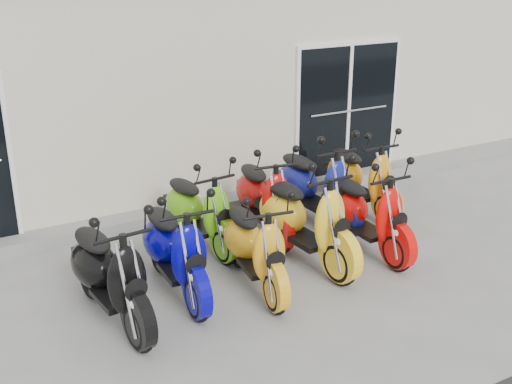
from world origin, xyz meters
TOP-DOWN VIEW (x-y plane):
  - ground at (0.00, 0.00)m, footprint 80.00×80.00m
  - building at (0.00, 5.20)m, footprint 14.00×6.00m
  - front_step at (0.00, 2.02)m, footprint 14.00×0.40m
  - door_right at (2.60, 2.17)m, footprint 2.02×0.08m
  - scooter_front_black at (-2.22, -0.30)m, footprint 0.88×1.96m
  - scooter_front_blue at (-1.41, -0.08)m, footprint 0.76×1.90m
  - scooter_front_orange_a at (-0.57, -0.39)m, footprint 0.88×1.84m
  - scooter_front_orange_b at (0.28, -0.12)m, footprint 0.87×2.07m
  - scooter_front_red at (1.14, -0.23)m, footprint 0.70×1.86m
  - scooter_back_green at (-0.67, 0.91)m, footprint 0.82×1.83m
  - scooter_back_red at (0.27, 0.88)m, footprint 0.94×1.93m
  - scooter_back_blue at (1.08, 0.82)m, footprint 0.76×1.98m
  - scooter_back_yellow at (1.93, 0.88)m, footprint 0.74×1.86m

SIDE VIEW (x-z plane):
  - ground at x=0.00m, z-range 0.00..0.00m
  - front_step at x=0.00m, z-range 0.00..0.15m
  - scooter_front_orange_a at x=-0.57m, z-range 0.00..1.31m
  - scooter_back_green at x=-0.67m, z-range 0.00..1.31m
  - scooter_back_yellow at x=1.93m, z-range 0.00..1.36m
  - scooter_front_red at x=1.14m, z-range 0.00..1.36m
  - scooter_back_red at x=0.27m, z-range 0.00..1.36m
  - scooter_front_blue at x=-1.41m, z-range 0.00..1.38m
  - scooter_front_black at x=-2.22m, z-range 0.00..1.41m
  - scooter_back_blue at x=1.08m, z-range 0.00..1.45m
  - scooter_front_orange_b at x=0.28m, z-range 0.00..1.50m
  - door_right at x=2.60m, z-range 0.15..2.37m
  - building at x=0.00m, z-range 0.00..3.20m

